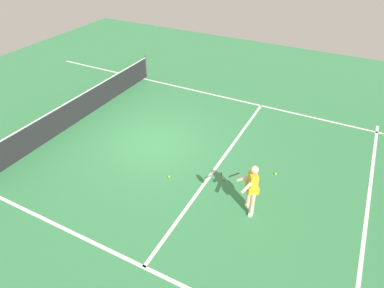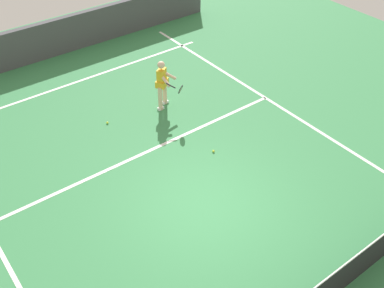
# 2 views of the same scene
# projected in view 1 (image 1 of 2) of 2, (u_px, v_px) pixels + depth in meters

# --- Properties ---
(ground_plane) EXTENTS (24.72, 24.72, 0.00)m
(ground_plane) POSITION_uv_depth(u_px,v_px,m) (154.00, 143.00, 11.94)
(ground_plane) COLOR #38844C
(baseline_marking) EXTENTS (9.79, 0.10, 0.01)m
(baseline_marking) POSITION_uv_depth(u_px,v_px,m) (368.00, 209.00, 9.30)
(baseline_marking) COLOR white
(baseline_marking) RESTS_ON ground
(service_line_marking) EXTENTS (8.79, 0.10, 0.01)m
(service_line_marking) POSITION_uv_depth(u_px,v_px,m) (219.00, 163.00, 10.99)
(service_line_marking) COLOR white
(service_line_marking) RESTS_ON ground
(sideline_left_marking) EXTENTS (0.10, 17.02, 0.01)m
(sideline_left_marking) POSITION_uv_depth(u_px,v_px,m) (63.00, 228.00, 8.75)
(sideline_left_marking) COLOR white
(sideline_left_marking) RESTS_ON ground
(sideline_right_marking) EXTENTS (0.10, 17.02, 0.01)m
(sideline_right_marking) POSITION_uv_depth(u_px,v_px,m) (207.00, 93.00, 15.13)
(sideline_right_marking) COLOR white
(sideline_right_marking) RESTS_ON ground
(court_net) EXTENTS (9.47, 0.08, 1.07)m
(court_net) POSITION_uv_depth(u_px,v_px,m) (78.00, 109.00, 12.95)
(court_net) COLOR #4C4C51
(court_net) RESTS_ON ground
(tennis_player) EXTENTS (0.69, 1.14, 1.55)m
(tennis_player) POSITION_uv_depth(u_px,v_px,m) (251.00, 187.00, 8.79)
(tennis_player) COLOR beige
(tennis_player) RESTS_ON ground
(tennis_ball_near) EXTENTS (0.07, 0.07, 0.07)m
(tennis_ball_near) POSITION_uv_depth(u_px,v_px,m) (276.00, 174.00, 10.49)
(tennis_ball_near) COLOR #D1E533
(tennis_ball_near) RESTS_ON ground
(tennis_ball_mid) EXTENTS (0.07, 0.07, 0.07)m
(tennis_ball_mid) POSITION_uv_depth(u_px,v_px,m) (169.00, 177.00, 10.37)
(tennis_ball_mid) COLOR #D1E533
(tennis_ball_mid) RESTS_ON ground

